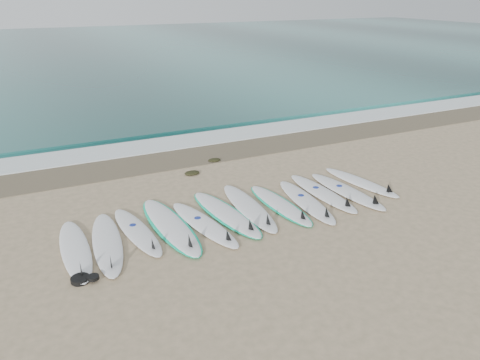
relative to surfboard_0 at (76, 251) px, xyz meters
name	(u,v)px	position (x,y,z in m)	size (l,w,h in m)	color
ground	(239,213)	(3.49, 0.17, -0.06)	(120.00, 120.00, 0.00)	tan
ocean	(62,52)	(3.49, 32.67, -0.04)	(120.00, 55.00, 0.03)	#20605C
wet_sand_band	(178,158)	(3.49, 4.27, -0.05)	(120.00, 1.80, 0.01)	brown
foam_band	(164,144)	(3.49, 5.67, -0.04)	(120.00, 1.40, 0.04)	silver
wave_crest	(151,131)	(3.49, 7.17, -0.01)	(120.00, 1.00, 0.10)	#20605C
surfboard_0	(76,251)	(0.00, 0.00, 0.00)	(0.58, 2.53, 0.32)	white
surfboard_1	(107,244)	(0.59, -0.01, 0.00)	(0.85, 2.68, 0.34)	silver
surfboard_2	(138,232)	(1.24, 0.21, 0.00)	(0.74, 2.42, 0.30)	silver
surfboard_3	(171,226)	(1.92, 0.16, 0.00)	(0.82, 2.93, 0.37)	white
surfboard_4	(205,225)	(2.58, -0.10, 0.00)	(0.92, 2.55, 0.32)	white
surfboard_5	(227,214)	(3.19, 0.18, -0.01)	(0.95, 2.74, 0.34)	white
surfboard_6	(250,208)	(3.78, 0.21, 0.00)	(0.73, 2.75, 0.35)	silver
surfboard_7	(281,205)	(4.48, 0.06, -0.01)	(0.66, 2.48, 0.31)	white
surfboard_8	(307,202)	(5.11, -0.08, 0.00)	(0.80, 2.62, 0.33)	white
surfboard_9	(324,193)	(5.73, 0.15, 0.00)	(0.57, 2.59, 0.33)	white
surfboard_10	(348,192)	(6.33, -0.02, 0.00)	(0.70, 2.63, 0.33)	white
surfboard_11	(362,183)	(7.02, 0.29, 0.00)	(0.86, 2.45, 0.31)	white
seaweed_near	(192,173)	(3.39, 2.86, -0.02)	(0.41, 0.32, 0.08)	black
seaweed_far	(214,160)	(4.33, 3.55, -0.02)	(0.37, 0.28, 0.07)	black
leash_coil	(83,279)	(-0.02, -1.01, -0.01)	(0.46, 0.36, 0.11)	black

